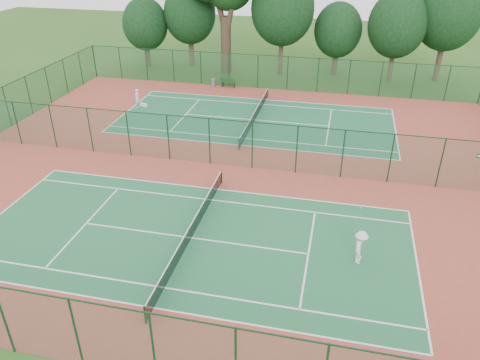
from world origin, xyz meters
name	(u,v)px	position (x,y,z in m)	size (l,w,h in m)	color
ground	(231,166)	(0.00, 0.00, 0.00)	(120.00, 120.00, 0.00)	#2A5119
red_pad	(231,166)	(0.00, 0.00, 0.01)	(40.00, 36.00, 0.01)	brown
court_near	(192,238)	(0.00, -9.00, 0.01)	(23.77, 10.97, 0.01)	#1F6339
court_far	(255,120)	(0.00, 9.00, 0.01)	(23.77, 10.97, 0.01)	#1F633C
fence_north	(273,72)	(0.00, 18.00, 1.76)	(40.00, 0.09, 3.50)	#194D2B
fence_south	(114,340)	(0.00, -18.00, 1.76)	(40.00, 0.09, 3.50)	#17462F
fence_divider	(231,143)	(0.00, 0.00, 1.76)	(40.00, 0.09, 3.50)	#184A30
tennis_net_near	(191,230)	(0.00, -9.00, 0.54)	(0.10, 12.90, 0.97)	#123319
tennis_net_far	(255,114)	(0.00, 9.00, 0.54)	(0.10, 12.90, 0.97)	#153C1E
player_near	(360,247)	(8.94, -9.09, 0.95)	(1.20, 0.69, 1.86)	silver
player_far	(137,98)	(-11.38, 9.74, 0.90)	(0.64, 0.42, 1.76)	silver
trash_bin	(213,83)	(-6.17, 17.35, 0.43)	(0.47, 0.47, 0.85)	gray
bench	(228,82)	(-4.62, 17.49, 0.53)	(1.70, 0.71, 1.02)	#13361A
kit_bag	(143,105)	(-10.99, 10.09, 0.15)	(0.74, 0.28, 0.28)	white
stray_ball_a	(264,172)	(2.48, -0.47, 0.04)	(0.06, 0.06, 0.06)	gold
stray_ball_b	(322,178)	(6.48, -0.49, 0.04)	(0.07, 0.07, 0.07)	#DCF138
stray_ball_c	(191,163)	(-2.88, -0.28, 0.04)	(0.06, 0.06, 0.06)	#C9DF34
evergreen_row	(285,73)	(0.50, 24.25, 0.00)	(39.00, 5.00, 12.00)	black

